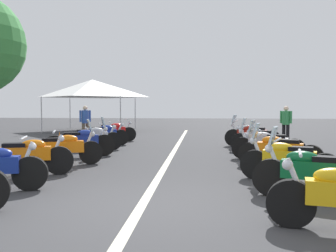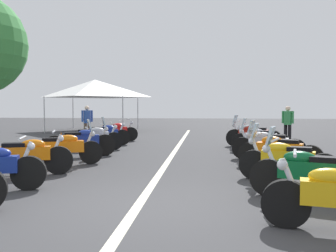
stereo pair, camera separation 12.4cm
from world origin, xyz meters
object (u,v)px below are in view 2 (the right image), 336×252
motorcycle_left_row_7 (114,131)px  motorcycle_right_row_3 (278,150)px  motorcycle_right_row_5 (260,139)px  motorcycle_left_row_6 (104,134)px  event_tent (95,88)px  bystander_0 (288,122)px  motorcycle_left_row_4 (81,141)px  motorcycle_left_row_5 (92,137)px  traffic_cone_1 (7,156)px  motorcycle_right_row_6 (253,135)px  motorcycle_left_row_3 (62,148)px  traffic_cone_0 (61,140)px  bystander_1 (87,120)px  motorcycle_right_row_4 (267,144)px  motorcycle_right_row_1 (309,172)px  motorcycle_left_row_2 (26,155)px  motorcycle_right_row_2 (286,159)px

motorcycle_left_row_7 → motorcycle_right_row_3: size_ratio=1.00×
motorcycle_right_row_5 → motorcycle_left_row_6: bearing=-2.9°
motorcycle_left_row_7 → event_tent: bearing=90.1°
bystander_0 → motorcycle_left_row_4: bearing=162.2°
motorcycle_left_row_5 → traffic_cone_1: bearing=-125.8°
motorcycle_left_row_6 → event_tent: size_ratio=0.39×
motorcycle_right_row_6 → motorcycle_left_row_7: bearing=4.2°
motorcycle_left_row_3 → traffic_cone_0: (3.73, 1.54, -0.17)m
motorcycle_left_row_5 → motorcycle_right_row_5: bearing=-18.4°
motorcycle_right_row_3 → traffic_cone_0: bearing=-5.7°
motorcycle_left_row_6 → bystander_1: bystander_1 is taller
motorcycle_right_row_4 → motorcycle_right_row_1: bearing=103.8°
motorcycle_right_row_5 → traffic_cone_0: size_ratio=3.21×
motorcycle_right_row_3 → traffic_cone_0: motorcycle_right_row_3 is taller
motorcycle_right_row_1 → motorcycle_right_row_5: 6.31m
traffic_cone_1 → traffic_cone_0: bearing=3.3°
event_tent → motorcycle_left_row_2: bearing=-168.8°
motorcycle_left_row_2 → motorcycle_left_row_4: (3.11, -0.20, 0.02)m
motorcycle_left_row_5 → motorcycle_right_row_4: 5.98m
motorcycle_left_row_2 → motorcycle_left_row_3: bearing=60.8°
motorcycle_left_row_5 → motorcycle_left_row_7: 3.16m
motorcycle_left_row_5 → bystander_0: bystander_0 is taller
motorcycle_right_row_3 → motorcycle_left_row_7: bearing=-26.0°
motorcycle_left_row_5 → motorcycle_right_row_3: 6.56m
motorcycle_right_row_4 → motorcycle_right_row_5: (1.78, -0.06, -0.01)m
motorcycle_right_row_4 → event_tent: bearing=-38.8°
motorcycle_left_row_4 → motorcycle_left_row_7: (4.71, 0.14, -0.02)m
traffic_cone_0 → bystander_1: (3.27, 0.08, 0.62)m
motorcycle_left_row_2 → motorcycle_right_row_6: bearing=28.2°
event_tent → motorcycle_right_row_6: bearing=-134.2°
motorcycle_right_row_5 → bystander_0: size_ratio=1.27×
event_tent → motorcycle_left_row_5: bearing=-163.5°
motorcycle_left_row_4 → motorcycle_left_row_5: size_ratio=0.98×
motorcycle_left_row_5 → motorcycle_right_row_6: (1.58, -5.72, 0.02)m
motorcycle_left_row_6 → motorcycle_right_row_6: (-0.01, -5.73, 0.02)m
motorcycle_left_row_3 → motorcycle_left_row_4: motorcycle_left_row_4 is taller
motorcycle_left_row_3 → motorcycle_left_row_6: 4.81m
motorcycle_left_row_3 → motorcycle_left_row_6: (4.81, 0.21, -0.01)m
motorcycle_right_row_1 → motorcycle_right_row_6: size_ratio=0.96×
motorcycle_left_row_3 → traffic_cone_0: motorcycle_left_row_3 is taller
motorcycle_left_row_3 → motorcycle_right_row_1: 6.25m
motorcycle_left_row_2 → motorcycle_right_row_5: bearing=19.9°
motorcycle_left_row_2 → motorcycle_right_row_2: size_ratio=1.04×
motorcycle_left_row_7 → motorcycle_right_row_1: (-9.43, -5.66, 0.02)m
traffic_cone_0 → traffic_cone_1: size_ratio=1.00×
motorcycle_left_row_4 → event_tent: event_tent is taller
event_tent → motorcycle_right_row_4: bearing=-143.5°
motorcycle_left_row_7 → motorcycle_right_row_5: size_ratio=1.01×
motorcycle_left_row_6 → bystander_0: bystander_0 is taller
bystander_1 → motorcycle_right_row_3: bearing=10.6°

